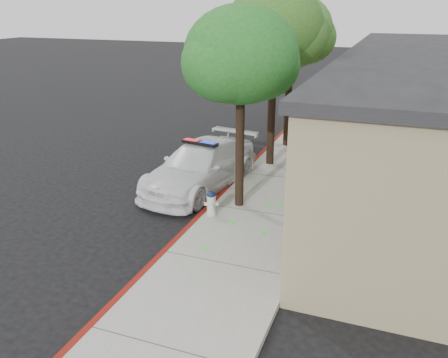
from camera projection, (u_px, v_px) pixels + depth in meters
ground at (162, 256)px, 11.40m from camera, size 120.00×120.00×0.00m
sidewalk at (260, 214)px, 13.48m from camera, size 3.20×60.00×0.15m
red_curb at (210, 206)px, 13.98m from camera, size 0.14×60.00×0.16m
police_car at (200, 166)px, 15.37m from camera, size 2.86×5.42×1.62m
fire_hydrant at (211, 203)px, 13.18m from camera, size 0.41×0.36×0.72m
street_tree_near at (241, 60)px, 12.45m from camera, size 3.10×3.22×5.67m
street_tree_mid at (275, 30)px, 15.87m from camera, size 3.52×3.32×6.34m
street_tree_far at (292, 33)px, 18.17m from camera, size 3.31×3.25×6.05m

